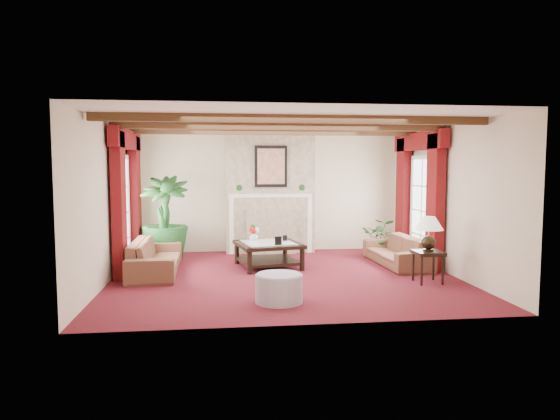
{
  "coord_description": "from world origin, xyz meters",
  "views": [
    {
      "loc": [
        -1.11,
        -8.67,
        1.95
      ],
      "look_at": [
        -0.03,
        0.4,
        1.15
      ],
      "focal_mm": 32.0,
      "sensor_mm": 36.0,
      "label": 1
    }
  ],
  "objects": [
    {
      "name": "book",
      "position": [
        0.06,
        0.58,
        0.61
      ],
      "size": [
        0.19,
        0.02,
        0.27
      ],
      "primitive_type": "imported",
      "rotation": [
        0.0,
        0.0,
        -0.01
      ],
      "color": "black",
      "rests_on": "coffee_table"
    },
    {
      "name": "photo_frame_a",
      "position": [
        -0.05,
        0.46,
        0.56
      ],
      "size": [
        0.13,
        0.05,
        0.17
      ],
      "primitive_type": null,
      "rotation": [
        0.0,
        0.0,
        0.19
      ],
      "color": "black",
      "rests_on": "coffee_table"
    },
    {
      "name": "right_wall",
      "position": [
        3.0,
        0.0,
        1.35
      ],
      "size": [
        0.02,
        5.5,
        2.7
      ],
      "primitive_type": "cube",
      "color": "beige",
      "rests_on": "ground"
    },
    {
      "name": "small_plant",
      "position": [
        2.31,
        1.71,
        0.32
      ],
      "size": [
        1.38,
        1.4,
        0.65
      ],
      "primitive_type": "imported",
      "rotation": [
        0.0,
        0.0,
        -0.43
      ],
      "color": "black",
      "rests_on": "ground"
    },
    {
      "name": "flower_vase",
      "position": [
        -0.46,
        1.16,
        0.57
      ],
      "size": [
        0.25,
        0.26,
        0.18
      ],
      "primitive_type": "imported",
      "rotation": [
        0.0,
        0.0,
        -0.21
      ],
      "color": "silver",
      "rests_on": "coffee_table"
    },
    {
      "name": "table_lamp",
      "position": [
        2.33,
        -0.78,
        0.83
      ],
      "size": [
        0.47,
        0.47,
        0.6
      ],
      "primitive_type": null,
      "color": "black",
      "rests_on": "side_table"
    },
    {
      "name": "back_wall",
      "position": [
        0.0,
        2.75,
        1.35
      ],
      "size": [
        6.0,
        0.02,
        2.7
      ],
      "primitive_type": "cube",
      "color": "beige",
      "rests_on": "ground"
    },
    {
      "name": "curtains_right",
      "position": [
        2.86,
        1.0,
        2.55
      ],
      "size": [
        0.2,
        2.4,
        2.55
      ],
      "primitive_type": null,
      "color": "#540B0B",
      "rests_on": "ground"
    },
    {
      "name": "ceiling",
      "position": [
        0.0,
        0.0,
        2.7
      ],
      "size": [
        6.0,
        6.0,
        0.0
      ],
      "primitive_type": "plane",
      "rotation": [
        3.14,
        0.0,
        0.0
      ],
      "color": "white",
      "rests_on": "floor"
    },
    {
      "name": "french_door_left",
      "position": [
        -2.97,
        1.0,
        2.13
      ],
      "size": [
        0.1,
        1.1,
        2.16
      ],
      "primitive_type": null,
      "color": "white",
      "rests_on": "ground"
    },
    {
      "name": "coffee_table",
      "position": [
        -0.2,
        0.83,
        0.24
      ],
      "size": [
        1.37,
        1.37,
        0.48
      ],
      "primitive_type": null,
      "rotation": [
        0.0,
        0.0,
        0.19
      ],
      "color": "black",
      "rests_on": "ground"
    },
    {
      "name": "ceiling_beams",
      "position": [
        0.0,
        0.0,
        2.64
      ],
      "size": [
        6.0,
        3.0,
        0.12
      ],
      "primitive_type": null,
      "color": "#392112",
      "rests_on": "ceiling"
    },
    {
      "name": "sofa_right",
      "position": [
        2.35,
        0.75,
        0.38
      ],
      "size": [
        1.98,
        0.75,
        0.75
      ],
      "primitive_type": "imported",
      "rotation": [
        0.0,
        0.0,
        -1.52
      ],
      "color": "#3E1018",
      "rests_on": "ground"
    },
    {
      "name": "french_door_right",
      "position": [
        2.97,
        1.0,
        2.13
      ],
      "size": [
        0.1,
        1.1,
        2.16
      ],
      "primitive_type": null,
      "color": "white",
      "rests_on": "ground"
    },
    {
      "name": "floor",
      "position": [
        0.0,
        0.0,
        0.0
      ],
      "size": [
        6.0,
        6.0,
        0.0
      ],
      "primitive_type": "plane",
      "color": "#470C15",
      "rests_on": "ground"
    },
    {
      "name": "sofa_left",
      "position": [
        -2.3,
        0.52,
        0.41
      ],
      "size": [
        2.11,
        0.68,
        0.82
      ],
      "primitive_type": "imported",
      "rotation": [
        0.0,
        0.0,
        1.59
      ],
      "color": "#3E1018",
      "rests_on": "ground"
    },
    {
      "name": "side_table",
      "position": [
        2.33,
        -0.78,
        0.27
      ],
      "size": [
        0.55,
        0.55,
        0.54
      ],
      "primitive_type": null,
      "rotation": [
        0.0,
        0.0,
        0.23
      ],
      "color": "black",
      "rests_on": "ground"
    },
    {
      "name": "photo_frame_b",
      "position": [
        0.14,
        0.98,
        0.54
      ],
      "size": [
        0.09,
        0.04,
        0.12
      ],
      "primitive_type": null,
      "rotation": [
        0.0,
        0.0,
        0.28
      ],
      "color": "black",
      "rests_on": "coffee_table"
    },
    {
      "name": "left_wall",
      "position": [
        -3.0,
        0.0,
        1.35
      ],
      "size": [
        0.02,
        5.5,
        2.7
      ],
      "primitive_type": "cube",
      "color": "beige",
      "rests_on": "ground"
    },
    {
      "name": "curtains_left",
      "position": [
        -2.86,
        1.0,
        2.55
      ],
      "size": [
        0.2,
        2.4,
        2.55
      ],
      "primitive_type": null,
      "color": "#540B0B",
      "rests_on": "ground"
    },
    {
      "name": "ottoman",
      "position": [
        -0.29,
        -1.69,
        0.2
      ],
      "size": [
        0.68,
        0.68,
        0.4
      ],
      "primitive_type": "cylinder",
      "color": "#9691A4",
      "rests_on": "ground"
    },
    {
      "name": "fireplace",
      "position": [
        0.0,
        2.55,
        2.7
      ],
      "size": [
        2.0,
        0.52,
        2.7
      ],
      "primitive_type": null,
      "color": "tan",
      "rests_on": "ground"
    },
    {
      "name": "potted_palm",
      "position": [
        -2.28,
        1.83,
        0.49
      ],
      "size": [
        1.18,
        1.87,
        0.98
      ],
      "primitive_type": "imported",
      "rotation": [
        0.0,
        0.0,
        -0.06
      ],
      "color": "black",
      "rests_on": "ground"
    }
  ]
}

